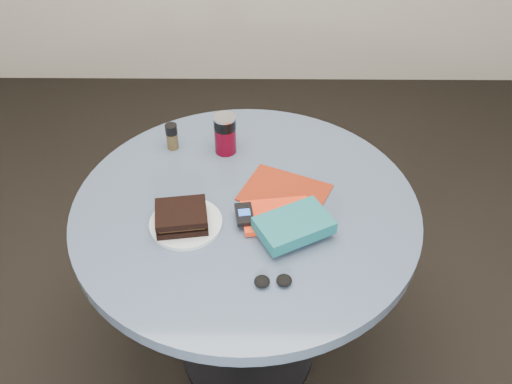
{
  "coord_description": "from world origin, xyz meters",
  "views": [
    {
      "loc": [
        0.04,
        -1.2,
        1.86
      ],
      "look_at": [
        0.03,
        0.0,
        0.8
      ],
      "focal_mm": 40.0,
      "sensor_mm": 36.0,
      "label": 1
    }
  ],
  "objects_px": {
    "table": "(246,244)",
    "soda_can": "(225,134)",
    "sandwich": "(181,217)",
    "mp3_player": "(244,214)",
    "plate": "(186,223)",
    "novel": "(294,225)",
    "magazine": "(285,192)",
    "red_book": "(277,216)",
    "pepper_grinder": "(172,136)",
    "headphones": "(273,281)"
  },
  "relations": [
    {
      "from": "table",
      "to": "pepper_grinder",
      "type": "bearing_deg",
      "value": 131.53
    },
    {
      "from": "plate",
      "to": "magazine",
      "type": "xyz_separation_m",
      "value": [
        0.28,
        0.14,
        -0.0
      ]
    },
    {
      "from": "sandwich",
      "to": "mp3_player",
      "type": "height_order",
      "value": "sandwich"
    },
    {
      "from": "table",
      "to": "sandwich",
      "type": "distance_m",
      "value": 0.28
    },
    {
      "from": "plate",
      "to": "soda_can",
      "type": "relative_size",
      "value": 1.54
    },
    {
      "from": "mp3_player",
      "to": "headphones",
      "type": "distance_m",
      "value": 0.24
    },
    {
      "from": "sandwich",
      "to": "soda_can",
      "type": "xyz_separation_m",
      "value": [
        0.1,
        0.35,
        0.03
      ]
    },
    {
      "from": "mp3_player",
      "to": "headphones",
      "type": "height_order",
      "value": "mp3_player"
    },
    {
      "from": "novel",
      "to": "plate",
      "type": "bearing_deg",
      "value": 144.68
    },
    {
      "from": "mp3_player",
      "to": "red_book",
      "type": "bearing_deg",
      "value": 6.65
    },
    {
      "from": "headphones",
      "to": "table",
      "type": "bearing_deg",
      "value": 104.5
    },
    {
      "from": "sandwich",
      "to": "magazine",
      "type": "relative_size",
      "value": 0.64
    },
    {
      "from": "table",
      "to": "soda_can",
      "type": "xyz_separation_m",
      "value": [
        -0.07,
        0.26,
        0.23
      ]
    },
    {
      "from": "plate",
      "to": "red_book",
      "type": "relative_size",
      "value": 1.05
    },
    {
      "from": "table",
      "to": "novel",
      "type": "distance_m",
      "value": 0.27
    },
    {
      "from": "pepper_grinder",
      "to": "mp3_player",
      "type": "bearing_deg",
      "value": -54.82
    },
    {
      "from": "pepper_grinder",
      "to": "red_book",
      "type": "bearing_deg",
      "value": -44.94
    },
    {
      "from": "sandwich",
      "to": "mp3_player",
      "type": "xyz_separation_m",
      "value": [
        0.17,
        0.02,
        -0.01
      ]
    },
    {
      "from": "sandwich",
      "to": "soda_can",
      "type": "distance_m",
      "value": 0.36
    },
    {
      "from": "sandwich",
      "to": "magazine",
      "type": "bearing_deg",
      "value": 26.53
    },
    {
      "from": "pepper_grinder",
      "to": "sandwich",
      "type": "bearing_deg",
      "value": -79.28
    },
    {
      "from": "table",
      "to": "sandwich",
      "type": "relative_size",
      "value": 6.48
    },
    {
      "from": "table",
      "to": "plate",
      "type": "xyz_separation_m",
      "value": [
        -0.16,
        -0.08,
        0.17
      ]
    },
    {
      "from": "novel",
      "to": "magazine",
      "type": "bearing_deg",
      "value": 67.92
    },
    {
      "from": "sandwich",
      "to": "novel",
      "type": "bearing_deg",
      "value": -5.98
    },
    {
      "from": "sandwich",
      "to": "magazine",
      "type": "height_order",
      "value": "sandwich"
    },
    {
      "from": "soda_can",
      "to": "red_book",
      "type": "distance_m",
      "value": 0.35
    },
    {
      "from": "plate",
      "to": "magazine",
      "type": "relative_size",
      "value": 0.84
    },
    {
      "from": "table",
      "to": "headphones",
      "type": "distance_m",
      "value": 0.35
    },
    {
      "from": "red_book",
      "to": "mp3_player",
      "type": "relative_size",
      "value": 2.15
    },
    {
      "from": "novel",
      "to": "headphones",
      "type": "xyz_separation_m",
      "value": [
        -0.06,
        -0.17,
        -0.03
      ]
    },
    {
      "from": "magazine",
      "to": "novel",
      "type": "height_order",
      "value": "novel"
    },
    {
      "from": "sandwich",
      "to": "magazine",
      "type": "distance_m",
      "value": 0.32
    },
    {
      "from": "table",
      "to": "sandwich",
      "type": "bearing_deg",
      "value": -152.41
    },
    {
      "from": "red_book",
      "to": "mp3_player",
      "type": "bearing_deg",
      "value": 178.83
    },
    {
      "from": "sandwich",
      "to": "magazine",
      "type": "xyz_separation_m",
      "value": [
        0.29,
        0.14,
        -0.04
      ]
    },
    {
      "from": "magazine",
      "to": "red_book",
      "type": "distance_m",
      "value": 0.11
    },
    {
      "from": "pepper_grinder",
      "to": "novel",
      "type": "xyz_separation_m",
      "value": [
        0.37,
        -0.39,
        -0.01
      ]
    },
    {
      "from": "red_book",
      "to": "table",
      "type": "bearing_deg",
      "value": 139.49
    },
    {
      "from": "mp3_player",
      "to": "novel",
      "type": "bearing_deg",
      "value": -22.18
    },
    {
      "from": "table",
      "to": "red_book",
      "type": "xyz_separation_m",
      "value": [
        0.09,
        -0.06,
        0.18
      ]
    },
    {
      "from": "plate",
      "to": "novel",
      "type": "bearing_deg",
      "value": -7.44
    },
    {
      "from": "sandwich",
      "to": "pepper_grinder",
      "type": "xyz_separation_m",
      "value": [
        -0.07,
        0.36,
        0.01
      ]
    },
    {
      "from": "pepper_grinder",
      "to": "headphones",
      "type": "relative_size",
      "value": 0.9
    },
    {
      "from": "sandwich",
      "to": "novel",
      "type": "height_order",
      "value": "sandwich"
    },
    {
      "from": "headphones",
      "to": "soda_can",
      "type": "bearing_deg",
      "value": 104.8
    },
    {
      "from": "pepper_grinder",
      "to": "magazine",
      "type": "xyz_separation_m",
      "value": [
        0.35,
        -0.22,
        -0.04
      ]
    },
    {
      "from": "mp3_player",
      "to": "pepper_grinder",
      "type": "bearing_deg",
      "value": 125.18
    },
    {
      "from": "magazine",
      "to": "red_book",
      "type": "bearing_deg",
      "value": -79.23
    },
    {
      "from": "pepper_grinder",
      "to": "plate",
      "type": "bearing_deg",
      "value": -77.7
    }
  ]
}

